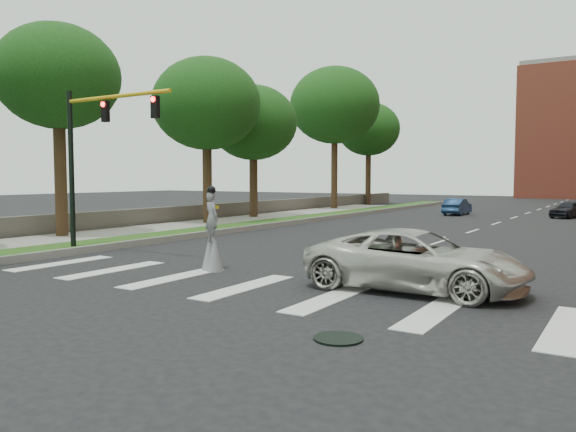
{
  "coord_description": "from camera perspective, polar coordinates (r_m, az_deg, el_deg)",
  "views": [
    {
      "loc": [
        7.49,
        -10.92,
        2.94
      ],
      "look_at": [
        -1.87,
        4.09,
        1.7
      ],
      "focal_mm": 35.0,
      "sensor_mm": 36.0,
      "label": 1
    }
  ],
  "objects": [
    {
      "name": "sidewalk_left",
      "position": [
        30.49,
        -14.42,
        -1.48
      ],
      "size": [
        4.0,
        60.0,
        0.18
      ],
      "primitive_type": "cube",
      "color": "gray",
      "rests_on": "ground"
    },
    {
      "name": "median_curb",
      "position": [
        35.86,
        1.82,
        -0.48
      ],
      "size": [
        0.2,
        60.0,
        0.28
      ],
      "primitive_type": "cube",
      "color": "gray",
      "rests_on": "ground"
    },
    {
      "name": "tree_5",
      "position": [
        59.24,
        8.19,
        8.7
      ],
      "size": [
        6.46,
        6.46,
        10.62
      ],
      "color": "#352315",
      "rests_on": "ground"
    },
    {
      "name": "tree_1",
      "position": [
        28.72,
        -22.35,
        12.88
      ],
      "size": [
        5.7,
        5.7,
        9.99
      ],
      "color": "#352315",
      "rests_on": "ground"
    },
    {
      "name": "tree_2",
      "position": [
        34.49,
        -8.27,
        11.17
      ],
      "size": [
        6.49,
        6.49,
        10.06
      ],
      "color": "#352315",
      "rests_on": "ground"
    },
    {
      "name": "traffic_signal",
      "position": [
        22.22,
        -19.3,
        6.91
      ],
      "size": [
        5.3,
        0.23,
        6.2
      ],
      "color": "black",
      "rests_on": "ground"
    },
    {
      "name": "manhole",
      "position": [
        10.41,
        5.13,
        -12.29
      ],
      "size": [
        0.9,
        0.9,
        0.04
      ],
      "primitive_type": "cylinder",
      "color": "black",
      "rests_on": "ground"
    },
    {
      "name": "suv_crossing",
      "position": [
        14.88,
        12.88,
        -4.4
      ],
      "size": [
        5.7,
        2.68,
        1.58
      ],
      "primitive_type": "imported",
      "rotation": [
        0.0,
        0.0,
        1.58
      ],
      "color": "beige",
      "rests_on": "ground"
    },
    {
      "name": "car_near",
      "position": [
        44.87,
        26.66,
        0.61
      ],
      "size": [
        2.66,
        3.91,
        1.24
      ],
      "primitive_type": "imported",
      "rotation": [
        0.0,
        0.0,
        -0.36
      ],
      "color": "black",
      "rests_on": "ground"
    },
    {
      "name": "car_mid",
      "position": [
        45.34,
        16.81,
        0.92
      ],
      "size": [
        1.34,
        3.84,
        1.27
      ],
      "primitive_type": "imported",
      "rotation": [
        0.0,
        0.0,
        3.14
      ],
      "color": "navy",
      "rests_on": "ground"
    },
    {
      "name": "tree_4",
      "position": [
        49.91,
        4.77,
        11.11
      ],
      "size": [
        7.85,
        7.85,
        12.5
      ],
      "color": "#352315",
      "rests_on": "ground"
    },
    {
      "name": "stone_wall",
      "position": [
        41.1,
        -4.69,
        0.66
      ],
      "size": [
        0.5,
        56.0,
        1.1
      ],
      "primitive_type": "cube",
      "color": "#514C45",
      "rests_on": "ground"
    },
    {
      "name": "stilt_performer",
      "position": [
        17.67,
        -7.74,
        -2.36
      ],
      "size": [
        0.82,
        0.64,
        2.66
      ],
      "rotation": [
        0.0,
        0.0,
        2.76
      ],
      "color": "#352315",
      "rests_on": "ground"
    },
    {
      "name": "grass_median",
      "position": [
        36.4,
        0.39,
        -0.43
      ],
      "size": [
        2.0,
        60.0,
        0.25
      ],
      "primitive_type": "cube",
      "color": "#214915",
      "rests_on": "ground"
    },
    {
      "name": "ground_plane",
      "position": [
        13.57,
        -2.47,
        -8.51
      ],
      "size": [
        160.0,
        160.0,
        0.0
      ],
      "primitive_type": "plane",
      "color": "black",
      "rests_on": "ground"
    },
    {
      "name": "tree_3",
      "position": [
        39.07,
        -3.55,
        9.4
      ],
      "size": [
        6.05,
        6.05,
        9.22
      ],
      "color": "#352315",
      "rests_on": "ground"
    }
  ]
}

